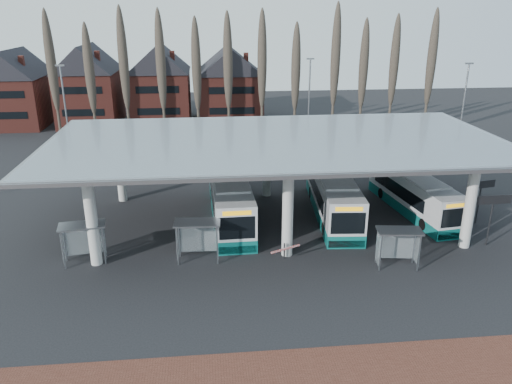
{
  "coord_description": "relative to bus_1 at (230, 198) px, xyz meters",
  "views": [
    {
      "loc": [
        -4.86,
        -26.04,
        15.0
      ],
      "look_at": [
        -1.55,
        7.0,
        2.73
      ],
      "focal_mm": 35.0,
      "sensor_mm": 36.0,
      "label": 1
    }
  ],
  "objects": [
    {
      "name": "lamp_post_b",
      "position": [
        9.33,
        17.0,
        3.72
      ],
      "size": [
        0.8,
        0.16,
        10.17
      ],
      "color": "slate",
      "rests_on": "ground"
    },
    {
      "name": "lamp_post_a",
      "position": [
        -14.67,
        13.0,
        3.72
      ],
      "size": [
        0.8,
        0.16,
        10.17
      ],
      "color": "slate",
      "rests_on": "ground"
    },
    {
      "name": "info_sign_0",
      "position": [
        16.93,
        -6.45,
        1.38
      ],
      "size": [
        2.4,
        0.2,
        3.57
      ],
      "rotation": [
        0.0,
        0.0,
        0.03
      ],
      "color": "black",
      "rests_on": "ground"
    },
    {
      "name": "info_sign_1",
      "position": [
        18.08,
        -2.92,
        1.17
      ],
      "size": [
        2.22,
        0.55,
        3.32
      ],
      "rotation": [
        0.0,
        0.0,
        0.19
      ],
      "color": "black",
      "rests_on": "ground"
    },
    {
      "name": "bus_3",
      "position": [
        14.28,
        -0.09,
        -0.19
      ],
      "size": [
        3.67,
        11.04,
        3.01
      ],
      "rotation": [
        0.0,
        0.0,
        0.13
      ],
      "color": "silver",
      "rests_on": "ground"
    },
    {
      "name": "bus_1",
      "position": [
        0.0,
        0.0,
        0.0
      ],
      "size": [
        2.94,
        12.39,
        3.43
      ],
      "rotation": [
        0.0,
        0.0,
        0.02
      ],
      "color": "silver",
      "rests_on": "ground"
    },
    {
      "name": "ground",
      "position": [
        3.33,
        -9.0,
        -1.61
      ],
      "size": [
        140.0,
        140.0,
        0.0
      ],
      "primitive_type": "plane",
      "color": "black",
      "rests_on": "ground"
    },
    {
      "name": "bus_2",
      "position": [
        7.88,
        -0.04,
        -0.04
      ],
      "size": [
        3.52,
        12.2,
        3.34
      ],
      "rotation": [
        0.0,
        0.0,
        -0.08
      ],
      "color": "silver",
      "rests_on": "ground"
    },
    {
      "name": "lamp_post_c",
      "position": [
        23.33,
        11.0,
        3.72
      ],
      "size": [
        0.8,
        0.16,
        10.17
      ],
      "color": "slate",
      "rests_on": "ground"
    },
    {
      "name": "barrier",
      "position": [
        3.08,
        -7.37,
        -0.79
      ],
      "size": [
        1.96,
        1.03,
        1.06
      ],
      "rotation": [
        0.0,
        0.0,
        0.45
      ],
      "color": "black",
      "rests_on": "ground"
    },
    {
      "name": "station_canopy",
      "position": [
        3.33,
        -1.0,
        4.07
      ],
      "size": [
        32.0,
        16.0,
        6.34
      ],
      "color": "beige",
      "rests_on": "ground"
    },
    {
      "name": "shelter_1",
      "position": [
        -2.33,
        -6.53,
        0.31
      ],
      "size": [
        2.92,
        1.57,
        2.64
      ],
      "rotation": [
        0.0,
        0.0,
        -0.05
      ],
      "color": "gray",
      "rests_on": "ground"
    },
    {
      "name": "poplar_row",
      "position": [
        3.33,
        24.0,
        7.16
      ],
      "size": [
        45.1,
        1.1,
        14.5
      ],
      "color": "#473D33",
      "rests_on": "ground"
    },
    {
      "name": "shelter_2",
      "position": [
        9.81,
        -8.62,
        0.19
      ],
      "size": [
        2.82,
        1.67,
        2.48
      ],
      "rotation": [
        0.0,
        0.0,
        -0.13
      ],
      "color": "gray",
      "rests_on": "ground"
    },
    {
      "name": "shelter_0",
      "position": [
        -9.39,
        -6.12,
        0.26
      ],
      "size": [
        2.95,
        1.79,
        2.58
      ],
      "rotation": [
        0.0,
        0.0,
        0.15
      ],
      "color": "gray",
      "rests_on": "ground"
    },
    {
      "name": "townhouse_row",
      "position": [
        -12.42,
        35.0,
        4.32
      ],
      "size": [
        36.8,
        10.3,
        12.25
      ],
      "color": "maroon",
      "rests_on": "ground"
    }
  ]
}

